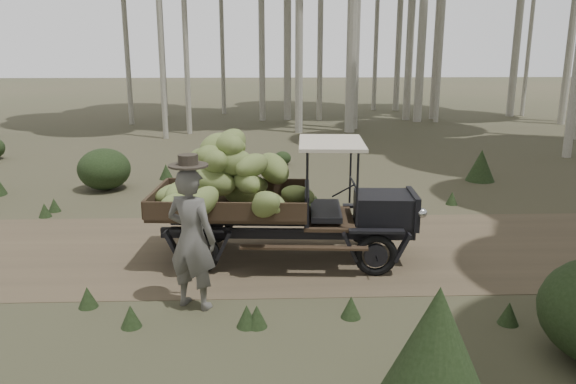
# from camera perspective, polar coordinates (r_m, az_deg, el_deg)

# --- Properties ---
(ground) EXTENTS (120.00, 120.00, 0.00)m
(ground) POSITION_cam_1_polar(r_m,az_deg,el_deg) (10.07, -10.64, -5.93)
(ground) COLOR #473D2B
(ground) RESTS_ON ground
(dirt_track) EXTENTS (70.00, 4.00, 0.01)m
(dirt_track) POSITION_cam_1_polar(r_m,az_deg,el_deg) (10.07, -10.64, -5.91)
(dirt_track) COLOR brown
(dirt_track) RESTS_ON ground
(banana_truck) EXTENTS (4.52, 2.25, 2.26)m
(banana_truck) POSITION_cam_1_polar(r_m,az_deg,el_deg) (9.19, -3.66, 0.85)
(banana_truck) COLOR black
(banana_truck) RESTS_ON ground
(farmer) EXTENTS (0.85, 0.73, 2.13)m
(farmer) POSITION_cam_1_polar(r_m,az_deg,el_deg) (7.64, -9.77, -4.52)
(farmer) COLOR #585551
(farmer) RESTS_ON ground
(undergrowth) EXTENTS (23.37, 19.33, 1.33)m
(undergrowth) POSITION_cam_1_polar(r_m,az_deg,el_deg) (7.79, -5.62, -7.60)
(undergrowth) COLOR #233319
(undergrowth) RESTS_ON ground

